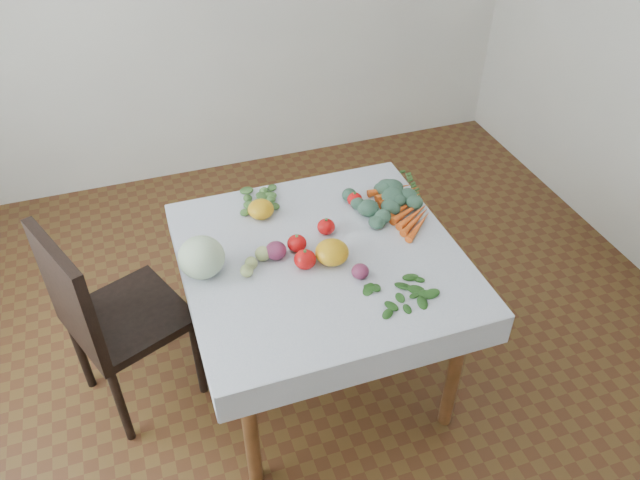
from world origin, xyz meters
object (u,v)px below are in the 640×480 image
object	(u,v)px
chair	(104,313)
heirloom_back	(261,209)
cabbage	(201,257)
carrot_bunch	(405,206)
table	(321,273)

from	to	relation	value
chair	heirloom_back	world-z (taller)	chair
cabbage	carrot_bunch	size ratio (longest dim) A/B	0.46
cabbage	chair	bearing A→B (deg)	166.23
chair	carrot_bunch	distance (m)	1.37
table	carrot_bunch	world-z (taller)	carrot_bunch
chair	carrot_bunch	xyz separation A→B (m)	(1.36, 0.03, 0.21)
table	heirloom_back	world-z (taller)	heirloom_back
chair	carrot_bunch	size ratio (longest dim) A/B	2.47
table	chair	size ratio (longest dim) A/B	1.01
carrot_bunch	heirloom_back	bearing A→B (deg)	165.74
carrot_bunch	cabbage	bearing A→B (deg)	-172.24
cabbage	heirloom_back	xyz separation A→B (m)	(0.31, 0.29, -0.04)
chair	carrot_bunch	world-z (taller)	chair
table	heirloom_back	bearing A→B (deg)	116.72
chair	cabbage	world-z (taller)	chair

